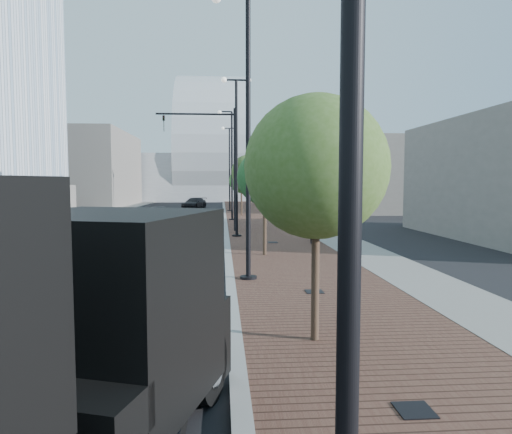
{
  "coord_description": "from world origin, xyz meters",
  "views": [
    {
      "loc": [
        -0.25,
        -5.03,
        3.29
      ],
      "look_at": [
        1.0,
        12.0,
        2.0
      ],
      "focal_mm": 32.54,
      "sensor_mm": 36.0,
      "label": 1
    }
  ],
  "objects": [
    {
      "name": "commercial_block_nw",
      "position": [
        -20.0,
        60.0,
        5.0
      ],
      "size": [
        14.0,
        20.0,
        10.0
      ],
      "primitive_type": "cube",
      "color": "slate",
      "rests_on": "ground"
    },
    {
      "name": "dark_car_far",
      "position": [
        -3.72,
        53.37,
        0.66
      ],
      "size": [
        3.36,
        4.94,
        1.33
      ],
      "primitive_type": "imported",
      "rotation": [
        0.0,
        0.0,
        -0.36
      ],
      "color": "black",
      "rests_on": "ground"
    },
    {
      "name": "streetlight_2",
      "position": [
        0.6,
        22.0,
        4.82
      ],
      "size": [
        1.72,
        0.56,
        9.28
      ],
      "color": "black",
      "rests_on": "ground"
    },
    {
      "name": "streetlight_4",
      "position": [
        0.6,
        46.0,
        4.82
      ],
      "size": [
        1.72,
        0.56,
        9.28
      ],
      "color": "black",
      "rests_on": "ground"
    },
    {
      "name": "convention_center",
      "position": [
        -2.0,
        85.0,
        6.0
      ],
      "size": [
        50.0,
        30.0,
        50.0
      ],
      "color": "#A3A8AD",
      "rests_on": "ground"
    },
    {
      "name": "traffic_mast",
      "position": [
        -0.3,
        25.0,
        4.98
      ],
      "size": [
        5.09,
        0.2,
        8.0
      ],
      "color": "black",
      "rests_on": "ground"
    },
    {
      "name": "tree_1",
      "position": [
        1.65,
        15.02,
        3.48
      ],
      "size": [
        2.45,
        2.41,
        4.7
      ],
      "color": "#382619",
      "rests_on": "ground"
    },
    {
      "name": "tree_2",
      "position": [
        1.65,
        27.02,
        3.97
      ],
      "size": [
        2.43,
        2.39,
        5.18
      ],
      "color": "#382619",
      "rests_on": "ground"
    },
    {
      "name": "pedestrian",
      "position": [
        4.48,
        18.52,
        1.0
      ],
      "size": [
        0.84,
        0.67,
        2.0
      ],
      "primitive_type": "imported",
      "rotation": [
        0.0,
        0.0,
        3.44
      ],
      "color": "black",
      "rests_on": "ground"
    },
    {
      "name": "curb",
      "position": [
        0.0,
        40.0,
        0.07
      ],
      "size": [
        0.3,
        140.0,
        0.14
      ],
      "primitive_type": "cube",
      "color": "gray",
      "rests_on": "ground"
    },
    {
      "name": "utility_cover_1",
      "position": [
        2.4,
        8.0,
        0.13
      ],
      "size": [
        0.5,
        0.5,
        0.02
      ],
      "primitive_type": "cube",
      "color": "black",
      "rests_on": "sidewalk"
    },
    {
      "name": "tree_0",
      "position": [
        1.65,
        4.02,
        3.58
      ],
      "size": [
        2.85,
        2.85,
        5.01
      ],
      "color": "#382619",
      "rests_on": "ground"
    },
    {
      "name": "sidewalk",
      "position": [
        3.5,
        40.0,
        0.06
      ],
      "size": [
        7.0,
        140.0,
        0.12
      ],
      "primitive_type": "cube",
      "color": "#4C2D23",
      "rests_on": "ground"
    },
    {
      "name": "dark_car_mid",
      "position": [
        -5.3,
        32.66,
        0.65
      ],
      "size": [
        3.53,
        5.14,
        1.31
      ],
      "primitive_type": "imported",
      "rotation": [
        0.0,
        0.0,
        0.32
      ],
      "color": "black",
      "rests_on": "ground"
    },
    {
      "name": "concrete_strip",
      "position": [
        6.2,
        40.0,
        0.07
      ],
      "size": [
        2.4,
        140.0,
        0.13
      ],
      "primitive_type": "cube",
      "color": "slate",
      "rests_on": "ground"
    },
    {
      "name": "commercial_block_ne",
      "position": [
        16.0,
        50.0,
        4.0
      ],
      "size": [
        12.0,
        22.0,
        8.0
      ],
      "primitive_type": "cube",
      "color": "#68635E",
      "rests_on": "ground"
    },
    {
      "name": "utility_cover_0",
      "position": [
        2.4,
        1.0,
        0.13
      ],
      "size": [
        0.5,
        0.5,
        0.02
      ],
      "primitive_type": "cube",
      "color": "black",
      "rests_on": "sidewalk"
    },
    {
      "name": "streetlight_3",
      "position": [
        0.49,
        34.0,
        4.34
      ],
      "size": [
        1.44,
        0.56,
        9.21
      ],
      "color": "black",
      "rests_on": "ground"
    },
    {
      "name": "white_sedan",
      "position": [
        -4.86,
        26.03,
        0.72
      ],
      "size": [
        3.02,
        4.6,
        1.43
      ],
      "primitive_type": "imported",
      "rotation": [
        0.0,
        0.0,
        -0.38
      ],
      "color": "silver",
      "rests_on": "ground"
    },
    {
      "name": "west_sidewalk",
      "position": [
        -13.0,
        40.0,
        0.06
      ],
      "size": [
        4.0,
        140.0,
        0.12
      ],
      "primitive_type": "cube",
      "color": "slate",
      "rests_on": "ground"
    },
    {
      "name": "streetlight_1",
      "position": [
        0.49,
        10.0,
        4.34
      ],
      "size": [
        1.44,
        0.56,
        9.21
      ],
      "color": "black",
      "rests_on": "ground"
    },
    {
      "name": "tree_3",
      "position": [
        1.65,
        39.02,
        3.39
      ],
      "size": [
        2.38,
        2.33,
        4.57
      ],
      "color": "#382619",
      "rests_on": "ground"
    },
    {
      "name": "utility_cover_2",
      "position": [
        2.4,
        19.0,
        0.13
      ],
      "size": [
        0.5,
        0.5,
        0.02
      ],
      "primitive_type": "cube",
      "color": "black",
      "rests_on": "sidewalk"
    }
  ]
}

